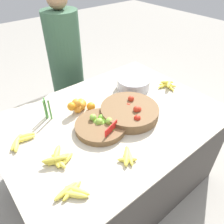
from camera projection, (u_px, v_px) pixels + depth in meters
name	position (u px, v px, depth m)	size (l,w,h in m)	color
ground_plane	(112.00, 179.00, 2.12)	(12.00, 12.00, 0.00)	#A39E93
market_table	(112.00, 152.00, 1.88)	(1.62, 1.18, 0.78)	#4C4742
lime_bowl	(101.00, 125.00, 1.53)	(0.36, 0.36, 0.09)	brown
tomato_basket	(130.00, 111.00, 1.64)	(0.43, 0.43, 0.11)	brown
orange_pile	(80.00, 105.00, 1.69)	(0.21, 0.15, 0.12)	orange
metal_bowl	(133.00, 84.00, 1.94)	(0.29, 0.29, 0.10)	#B7B7BF
price_sign	(111.00, 131.00, 1.45)	(0.13, 0.05, 0.10)	red
veg_bundle	(47.00, 109.00, 1.59)	(0.04, 0.07, 0.16)	#4C8E42
banana_bunch_front_right	(167.00, 85.00, 1.97)	(0.16, 0.17, 0.06)	#EFDB4C
banana_bunch_front_left	(58.00, 159.00, 1.29)	(0.20, 0.17, 0.06)	#EFDB4C
banana_bunch_back_center	(72.00, 192.00, 1.13)	(0.18, 0.14, 0.03)	#EFDB4C
banana_bunch_front_center	(127.00, 157.00, 1.32)	(0.14, 0.15, 0.04)	#EFDB4C
banana_bunch_middle_left	(21.00, 140.00, 1.43)	(0.20, 0.15, 0.03)	#EFDB4C
vendor_person	(67.00, 72.00, 2.39)	(0.35, 0.35, 1.53)	#385B42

